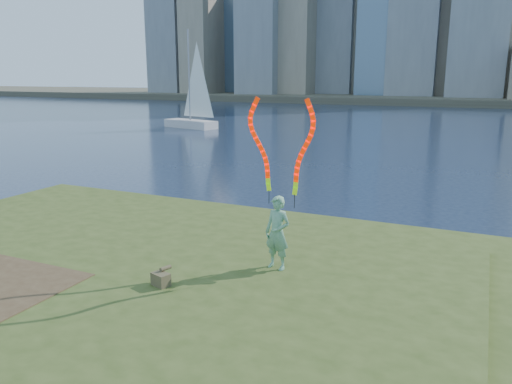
% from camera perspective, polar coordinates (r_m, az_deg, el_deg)
% --- Properties ---
extents(ground, '(320.00, 320.00, 0.00)m').
position_cam_1_polar(ground, '(12.41, -10.18, -10.43)').
color(ground, '#18243D').
rests_on(ground, ground).
extents(grassy_knoll, '(20.00, 18.00, 0.80)m').
position_cam_1_polar(grassy_knoll, '(10.66, -17.48, -12.98)').
color(grassy_knoll, '#39491A').
rests_on(grassy_knoll, ground).
extents(far_shore, '(320.00, 40.00, 1.20)m').
position_cam_1_polar(far_shore, '(104.55, 21.47, 9.95)').
color(far_shore, '#494435').
rests_on(far_shore, ground).
extents(woman_with_ribbons, '(2.02, 0.55, 4.01)m').
position_cam_1_polar(woman_with_ribbons, '(10.67, 2.63, -1.58)').
color(woman_with_ribbons, '#227846').
rests_on(woman_with_ribbons, grassy_knoll).
extents(canvas_bag, '(0.43, 0.48, 0.35)m').
position_cam_1_polar(canvas_bag, '(10.36, -10.78, -9.69)').
color(canvas_bag, '#49422A').
rests_on(canvas_bag, grassy_knoll).
extents(sailboat, '(6.03, 3.26, 9.10)m').
position_cam_1_polar(sailboat, '(48.23, -7.28, 9.11)').
color(sailboat, silver).
rests_on(sailboat, ground).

